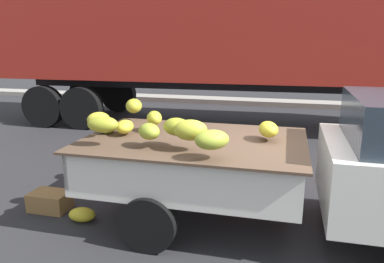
{
  "coord_description": "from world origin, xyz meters",
  "views": [
    {
      "loc": [
        -0.22,
        -4.24,
        2.31
      ],
      "look_at": [
        -1.3,
        0.21,
        1.15
      ],
      "focal_mm": 35.16,
      "sensor_mm": 36.0,
      "label": 1
    }
  ],
  "objects_px": {
    "pickup_truck": "(355,167)",
    "produce_crate": "(50,201)",
    "fallen_banana_bunch_near_tailgate": "(82,215)",
    "semi_trailer": "(227,27)"
  },
  "relations": [
    {
      "from": "pickup_truck",
      "to": "fallen_banana_bunch_near_tailgate",
      "type": "xyz_separation_m",
      "value": [
        -3.26,
        -0.37,
        -0.79
      ]
    },
    {
      "from": "semi_trailer",
      "to": "pickup_truck",
      "type": "bearing_deg",
      "value": -68.84
    },
    {
      "from": "fallen_banana_bunch_near_tailgate",
      "to": "produce_crate",
      "type": "relative_size",
      "value": 0.68
    },
    {
      "from": "produce_crate",
      "to": "fallen_banana_bunch_near_tailgate",
      "type": "bearing_deg",
      "value": -18.2
    },
    {
      "from": "pickup_truck",
      "to": "produce_crate",
      "type": "distance_m",
      "value": 3.93
    },
    {
      "from": "pickup_truck",
      "to": "semi_trailer",
      "type": "height_order",
      "value": "semi_trailer"
    },
    {
      "from": "semi_trailer",
      "to": "fallen_banana_bunch_near_tailgate",
      "type": "xyz_separation_m",
      "value": [
        -0.94,
        -5.84,
        -2.45
      ]
    },
    {
      "from": "pickup_truck",
      "to": "fallen_banana_bunch_near_tailgate",
      "type": "height_order",
      "value": "pickup_truck"
    },
    {
      "from": "pickup_truck",
      "to": "produce_crate",
      "type": "xyz_separation_m",
      "value": [
        -3.85,
        -0.18,
        -0.75
      ]
    },
    {
      "from": "semi_trailer",
      "to": "fallen_banana_bunch_near_tailgate",
      "type": "height_order",
      "value": "semi_trailer"
    }
  ]
}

